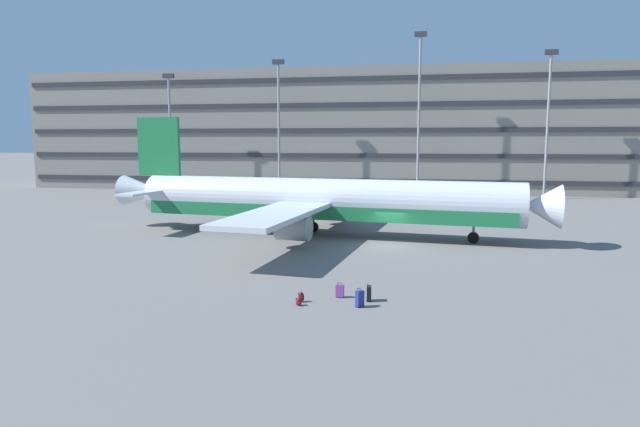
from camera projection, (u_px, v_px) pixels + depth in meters
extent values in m
plane|color=slate|center=(389.00, 245.00, 43.67)|extent=(600.00, 600.00, 0.00)
cube|color=gray|center=(407.00, 131.00, 91.79)|extent=(129.91, 14.48, 19.86)
cube|color=#2D2D33|center=(405.00, 181.00, 85.67)|extent=(128.61, 0.24, 0.70)
cube|color=#2D2D33|center=(405.00, 156.00, 85.15)|extent=(128.61, 0.24, 0.70)
cube|color=#2D2D33|center=(406.00, 130.00, 84.63)|extent=(128.61, 0.24, 0.70)
cube|color=#2D2D33|center=(406.00, 104.00, 84.10)|extent=(128.61, 0.24, 0.70)
cube|color=#2D2D33|center=(407.00, 77.00, 83.58)|extent=(128.61, 0.24, 0.70)
cylinder|color=silver|center=(323.00, 199.00, 47.71)|extent=(33.74, 7.34, 3.62)
cube|color=#1E723F|center=(323.00, 211.00, 47.84)|extent=(32.40, 7.12, 1.16)
cone|color=silver|center=(541.00, 206.00, 42.65)|extent=(3.27, 3.75, 3.44)
cone|color=silver|center=(144.00, 191.00, 52.81)|extent=(4.65, 3.37, 2.90)
cube|color=#1E723F|center=(159.00, 146.00, 51.72)|extent=(4.36, 0.84, 5.44)
cube|color=silver|center=(183.00, 187.00, 55.41)|extent=(2.39, 5.60, 0.20)
cube|color=silver|center=(143.00, 193.00, 48.87)|extent=(2.39, 5.60, 0.20)
cube|color=silver|center=(338.00, 193.00, 56.44)|extent=(5.94, 14.49, 0.36)
cube|color=silver|center=(275.00, 215.00, 39.62)|extent=(5.94, 14.49, 0.36)
cylinder|color=#9E9EA3|center=(336.00, 208.00, 54.06)|extent=(2.80, 2.27, 1.99)
cylinder|color=#9E9EA3|center=(293.00, 228.00, 42.06)|extent=(2.80, 2.27, 1.99)
cylinder|color=black|center=(473.00, 238.00, 44.44)|extent=(0.93, 0.45, 0.90)
cylinder|color=slate|center=(474.00, 229.00, 44.35)|extent=(0.20, 0.20, 1.39)
cylinder|color=black|center=(313.00, 227.00, 49.92)|extent=(0.93, 0.45, 0.90)
cylinder|color=slate|center=(313.00, 220.00, 49.82)|extent=(0.20, 0.20, 1.39)
cylinder|color=black|center=(303.00, 232.00, 46.99)|extent=(0.93, 0.45, 0.90)
cylinder|color=slate|center=(303.00, 224.00, 46.90)|extent=(0.20, 0.20, 1.39)
cylinder|color=gray|center=(171.00, 136.00, 87.28)|extent=(0.36, 0.36, 18.06)
cube|color=#333338|center=(168.00, 76.00, 86.05)|extent=(1.80, 0.50, 0.70)
cylinder|color=gray|center=(279.00, 130.00, 84.01)|extent=(0.36, 0.36, 19.75)
cube|color=#333338|center=(278.00, 62.00, 82.67)|extent=(1.80, 0.50, 0.70)
cylinder|color=gray|center=(419.00, 118.00, 80.04)|extent=(0.36, 0.36, 23.10)
cube|color=#333338|center=(421.00, 34.00, 78.48)|extent=(1.80, 0.50, 0.70)
cylinder|color=gray|center=(547.00, 128.00, 77.07)|extent=(0.36, 0.36, 20.10)
cube|color=#333338|center=(551.00, 52.00, 75.70)|extent=(1.80, 0.50, 0.70)
cube|color=black|center=(369.00, 293.00, 28.34)|extent=(0.28, 0.50, 0.75)
cylinder|color=#333338|center=(368.00, 284.00, 28.42)|extent=(0.02, 0.02, 0.10)
cylinder|color=#333338|center=(368.00, 286.00, 28.16)|extent=(0.02, 0.02, 0.10)
cube|color=black|center=(368.00, 284.00, 28.28)|extent=(0.05, 0.26, 0.02)
cylinder|color=black|center=(371.00, 299.00, 28.57)|extent=(0.05, 0.02, 0.05)
cylinder|color=black|center=(371.00, 302.00, 28.19)|extent=(0.05, 0.02, 0.05)
cylinder|color=black|center=(367.00, 299.00, 28.59)|extent=(0.05, 0.02, 0.05)
cylinder|color=black|center=(367.00, 302.00, 28.21)|extent=(0.05, 0.02, 0.05)
cube|color=#72388C|center=(340.00, 291.00, 28.99)|extent=(0.45, 0.27, 0.64)
cylinder|color=#333338|center=(337.00, 284.00, 28.91)|extent=(0.02, 0.02, 0.11)
cylinder|color=#333338|center=(342.00, 284.00, 28.84)|extent=(0.02, 0.02, 0.11)
cube|color=black|center=(340.00, 283.00, 28.87)|extent=(0.23, 0.05, 0.02)
cylinder|color=black|center=(337.00, 296.00, 29.16)|extent=(0.03, 0.05, 0.05)
cylinder|color=black|center=(343.00, 297.00, 29.07)|extent=(0.03, 0.05, 0.05)
cylinder|color=black|center=(336.00, 297.00, 29.00)|extent=(0.03, 0.05, 0.05)
cylinder|color=black|center=(343.00, 298.00, 28.90)|extent=(0.03, 0.05, 0.05)
cube|color=navy|center=(360.00, 298.00, 27.30)|extent=(0.45, 0.48, 0.79)
cylinder|color=#333338|center=(360.00, 289.00, 27.37)|extent=(0.02, 0.02, 0.11)
cylinder|color=#333338|center=(357.00, 290.00, 27.22)|extent=(0.02, 0.02, 0.11)
cube|color=black|center=(359.00, 288.00, 27.29)|extent=(0.17, 0.19, 0.02)
cylinder|color=black|center=(363.00, 306.00, 27.39)|extent=(0.05, 0.05, 0.05)
cylinder|color=black|center=(359.00, 308.00, 27.17)|extent=(0.05, 0.05, 0.05)
cylinder|color=black|center=(361.00, 305.00, 27.53)|extent=(0.05, 0.05, 0.05)
cylinder|color=black|center=(356.00, 307.00, 27.32)|extent=(0.05, 0.05, 0.05)
ellipsoid|color=maroon|center=(299.00, 302.00, 27.56)|extent=(0.39, 0.39, 0.42)
ellipsoid|color=maroon|center=(300.00, 303.00, 27.47)|extent=(0.24, 0.22, 0.19)
torus|color=black|center=(298.00, 297.00, 27.56)|extent=(0.07, 0.06, 0.08)
cube|color=black|center=(299.00, 301.00, 27.70)|extent=(0.04, 0.04, 0.36)
cube|color=black|center=(296.00, 301.00, 27.62)|extent=(0.04, 0.04, 0.36)
ellipsoid|color=maroon|center=(301.00, 297.00, 28.19)|extent=(0.40, 0.39, 0.51)
ellipsoid|color=maroon|center=(302.00, 299.00, 28.12)|extent=(0.24, 0.23, 0.23)
torus|color=black|center=(301.00, 292.00, 28.18)|extent=(0.07, 0.06, 0.08)
cube|color=black|center=(302.00, 296.00, 28.33)|extent=(0.04, 0.04, 0.43)
cube|color=black|center=(299.00, 297.00, 28.23)|extent=(0.04, 0.04, 0.43)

